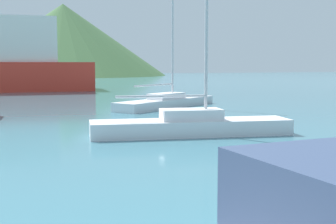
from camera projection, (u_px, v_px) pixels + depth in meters
sailboat_middle at (167, 101)px, 28.79m from camera, size 7.79×6.06×9.41m
sailboat_outer at (191, 124)px, 17.57m from camera, size 7.69×2.78×10.22m
hill_central at (64, 40)px, 103.63m from camera, size 45.29×45.29×15.74m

